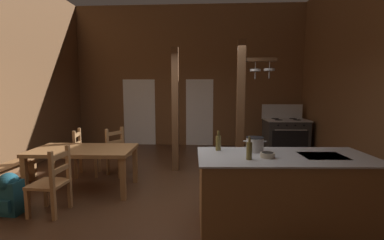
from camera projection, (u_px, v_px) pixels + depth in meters
ground_plane at (171, 203)px, 4.13m from camera, size 7.69×9.04×0.10m
wall_back at (189, 77)px, 8.02m from camera, size 7.69×0.14×4.26m
glazed_door_back_left at (139, 112)px, 8.16m from camera, size 1.00×0.01×2.05m
glazed_panel_back_right at (200, 113)px, 8.06m from camera, size 0.84×0.01×2.05m
kitchen_island at (283, 192)px, 3.28m from camera, size 2.21×1.07×0.93m
stove_range at (285, 136)px, 7.14m from camera, size 1.17×0.85×1.32m
support_post_with_pot_rack at (242, 109)px, 4.65m from camera, size 0.67×0.21×2.61m
support_post_center at (175, 110)px, 5.50m from camera, size 0.14×0.14×2.61m
dining_table at (84, 153)px, 4.47m from camera, size 1.73×0.95×0.74m
ladderback_chair_near_window at (119, 152)px, 5.37m from camera, size 0.61×0.61×0.95m
ladderback_chair_by_post at (52, 183)px, 3.64m from camera, size 0.46×0.46×0.95m
ladderback_chair_at_table_end at (85, 153)px, 5.28m from camera, size 0.52×0.52×0.95m
backpack at (9, 192)px, 3.64m from camera, size 0.33×0.32×0.60m
stockpot_on_counter at (255, 144)px, 3.43m from camera, size 0.30×0.23×0.19m
mixing_bowl_on_counter at (267, 155)px, 3.14m from camera, size 0.17×0.17×0.06m
bottle_tall_on_counter at (218, 143)px, 3.49m from camera, size 0.07×0.07×0.26m
bottle_short_on_counter at (249, 150)px, 3.04m from camera, size 0.07×0.07×0.27m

